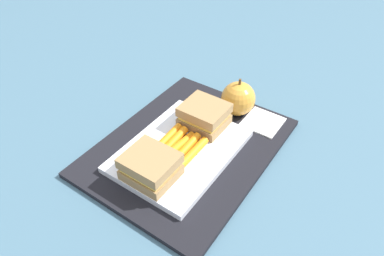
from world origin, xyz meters
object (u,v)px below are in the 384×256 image
Objects in this scene: apple at (238,99)px; food_tray at (180,151)px; sandwich_half_left at (151,166)px; paper_napkin at (263,122)px; sandwich_half_right at (204,115)px; carrot_sticks_bundle at (180,145)px.

food_tray is at bearing 170.79° from apple.
sandwich_half_left reaches higher than paper_napkin.
paper_napkin is at bearing -19.44° from sandwich_half_left.
sandwich_half_right reaches higher than paper_napkin.
carrot_sticks_bundle is 1.11× the size of paper_napkin.
sandwich_half_right is (0.16, 0.00, 0.00)m from sandwich_half_left.
sandwich_half_left is 0.25m from paper_napkin.
sandwich_half_right is at bearing 0.00° from food_tray.
sandwich_half_right is at bearing 0.00° from sandwich_half_left.
food_tray is at bearing 152.30° from paper_napkin.
food_tray is at bearing 0.00° from sandwich_half_left.
carrot_sticks_bundle is at bearing 0.21° from sandwich_half_left.
sandwich_half_left is 1.01× the size of apple.
sandwich_half_right is 0.09m from apple.
carrot_sticks_bundle reaches higher than paper_napkin.
paper_napkin is at bearing -27.70° from food_tray.
carrot_sticks_bundle is at bearing 170.69° from apple.
food_tray is 2.88× the size of sandwich_half_left.
food_tray is at bearing 180.00° from sandwich_half_right.
sandwich_half_right reaches higher than food_tray.
carrot_sticks_bundle is 0.16m from apple.
apple reaches higher than paper_napkin.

